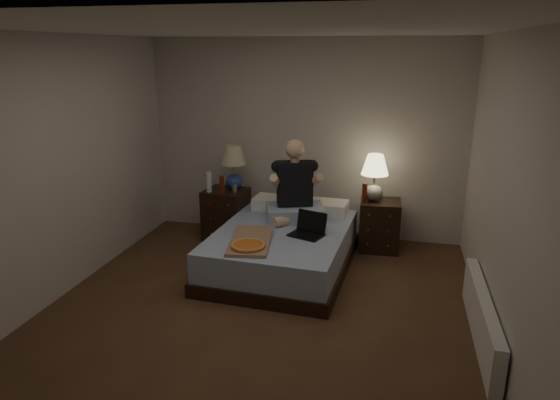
% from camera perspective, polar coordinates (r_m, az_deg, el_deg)
% --- Properties ---
extents(floor, '(4.00, 4.50, 0.00)m').
position_cam_1_polar(floor, '(4.71, -2.59, -13.09)').
color(floor, brown).
rests_on(floor, ground).
extents(ceiling, '(4.00, 4.50, 0.00)m').
position_cam_1_polar(ceiling, '(4.09, -3.07, 18.90)').
color(ceiling, white).
rests_on(ceiling, ground).
extents(wall_back, '(4.00, 0.00, 2.50)m').
position_cam_1_polar(wall_back, '(6.37, 2.82, 6.90)').
color(wall_back, silver).
rests_on(wall_back, ground).
extents(wall_front, '(4.00, 0.00, 2.50)m').
position_cam_1_polar(wall_front, '(2.31, -18.82, -12.76)').
color(wall_front, silver).
rests_on(wall_front, ground).
extents(wall_left, '(0.00, 4.50, 2.50)m').
position_cam_1_polar(wall_left, '(5.14, -24.78, 2.92)').
color(wall_left, silver).
rests_on(wall_left, ground).
extents(wall_right, '(0.00, 4.50, 2.50)m').
position_cam_1_polar(wall_right, '(4.16, 24.69, -0.09)').
color(wall_right, silver).
rests_on(wall_right, ground).
extents(bed, '(1.48, 1.91, 0.46)m').
position_cam_1_polar(bed, '(5.54, 0.23, -5.68)').
color(bed, '#5878B1').
rests_on(bed, floor).
extents(nightstand_left, '(0.55, 0.51, 0.66)m').
position_cam_1_polar(nightstand_left, '(6.38, -6.15, -1.70)').
color(nightstand_left, black).
rests_on(nightstand_left, floor).
extents(nightstand_right, '(0.49, 0.45, 0.61)m').
position_cam_1_polar(nightstand_right, '(6.16, 11.29, -2.86)').
color(nightstand_right, black).
rests_on(nightstand_right, floor).
extents(lamp_left, '(0.38, 0.38, 0.56)m').
position_cam_1_polar(lamp_left, '(6.26, -5.32, 3.75)').
color(lamp_left, '#283C93').
rests_on(lamp_left, nightstand_left).
extents(lamp_right, '(0.35, 0.35, 0.56)m').
position_cam_1_polar(lamp_right, '(6.01, 10.74, 2.52)').
color(lamp_right, '#999991').
rests_on(lamp_right, nightstand_right).
extents(water_bottle, '(0.07, 0.07, 0.25)m').
position_cam_1_polar(water_bottle, '(6.20, -8.12, 2.04)').
color(water_bottle, silver).
rests_on(water_bottle, nightstand_left).
extents(soda_can, '(0.07, 0.07, 0.10)m').
position_cam_1_polar(soda_can, '(6.16, -5.25, 1.34)').
color(soda_can, '#B0AFAB').
rests_on(soda_can, nightstand_left).
extents(beer_bottle_left, '(0.06, 0.06, 0.23)m').
position_cam_1_polar(beer_bottle_left, '(6.08, -6.64, 1.71)').
color(beer_bottle_left, '#5B1B0D').
rests_on(beer_bottle_left, nightstand_left).
extents(beer_bottle_right, '(0.06, 0.06, 0.23)m').
position_cam_1_polar(beer_bottle_right, '(5.96, 9.64, 0.81)').
color(beer_bottle_right, '#601D0D').
rests_on(beer_bottle_right, nightstand_right).
extents(person, '(0.79, 0.70, 0.93)m').
position_cam_1_polar(person, '(5.66, 1.75, 2.24)').
color(person, black).
rests_on(person, bed).
extents(laptop, '(0.41, 0.38, 0.24)m').
position_cam_1_polar(laptop, '(5.25, 3.02, -2.91)').
color(laptop, black).
rests_on(laptop, bed).
extents(pizza_box, '(0.51, 0.81, 0.08)m').
position_cam_1_polar(pizza_box, '(4.92, -3.68, -5.32)').
color(pizza_box, '#A37C62').
rests_on(pizza_box, bed).
extents(radiator, '(0.10, 1.60, 0.40)m').
position_cam_1_polar(radiator, '(4.60, 22.04, -12.41)').
color(radiator, white).
rests_on(radiator, floor).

